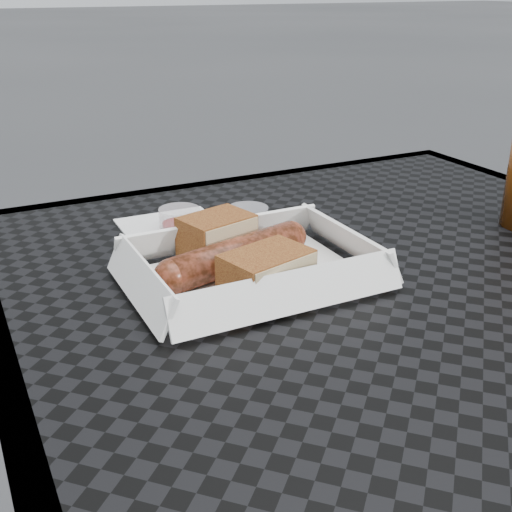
{
  "coord_description": "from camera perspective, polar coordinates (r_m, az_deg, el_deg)",
  "views": [
    {
      "loc": [
        -0.4,
        -0.49,
        1.03
      ],
      "look_at": [
        -0.14,
        0.04,
        0.78
      ],
      "focal_mm": 45.0,
      "sensor_mm": 36.0,
      "label": 1
    }
  ],
  "objects": [
    {
      "name": "patio_table",
      "position": [
        0.73,
        11.1,
        -6.8
      ],
      "size": [
        0.8,
        0.8,
        0.74
      ],
      "color": "black",
      "rests_on": "ground"
    },
    {
      "name": "food_tray",
      "position": [
        0.66,
        -0.39,
        -1.92
      ],
      "size": [
        0.22,
        0.15,
        0.0
      ],
      "primitive_type": "cube",
      "color": "white",
      "rests_on": "patio_table"
    },
    {
      "name": "bratwurst",
      "position": [
        0.66,
        -1.86,
        0.06
      ],
      "size": [
        0.19,
        0.08,
        0.04
      ],
      "rotation": [
        0.0,
        0.0,
        0.26
      ],
      "color": "maroon",
      "rests_on": "food_tray"
    },
    {
      "name": "bread_near",
      "position": [
        0.7,
        -3.51,
        1.76
      ],
      "size": [
        0.09,
        0.07,
        0.05
      ],
      "primitive_type": "cube",
      "rotation": [
        0.0,
        0.0,
        0.26
      ],
      "color": "brown",
      "rests_on": "food_tray"
    },
    {
      "name": "bread_far",
      "position": [
        0.62,
        0.93,
        -1.5
      ],
      "size": [
        0.09,
        0.07,
        0.04
      ],
      "primitive_type": "cube",
      "rotation": [
        0.0,
        0.0,
        0.26
      ],
      "color": "brown",
      "rests_on": "food_tray"
    },
    {
      "name": "veg_garnish",
      "position": [
        0.66,
        5.73,
        -1.6
      ],
      "size": [
        0.03,
        0.03,
        0.0
      ],
      "color": "#F03C0A",
      "rests_on": "food_tray"
    },
    {
      "name": "napkin",
      "position": [
        0.81,
        -7.43,
        2.52
      ],
      "size": [
        0.12,
        0.12,
        0.0
      ],
      "primitive_type": "cube",
      "rotation": [
        0.0,
        0.0,
        -0.02
      ],
      "color": "white",
      "rests_on": "patio_table"
    },
    {
      "name": "condiment_cup_sauce",
      "position": [
        0.79,
        -6.8,
        3.18
      ],
      "size": [
        0.05,
        0.05,
        0.03
      ],
      "primitive_type": "cylinder",
      "color": "maroon",
      "rests_on": "patio_table"
    },
    {
      "name": "condiment_cup_empty",
      "position": [
        0.79,
        -0.72,
        3.32
      ],
      "size": [
        0.05,
        0.05,
        0.03
      ],
      "primitive_type": "cylinder",
      "color": "silver",
      "rests_on": "patio_table"
    }
  ]
}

